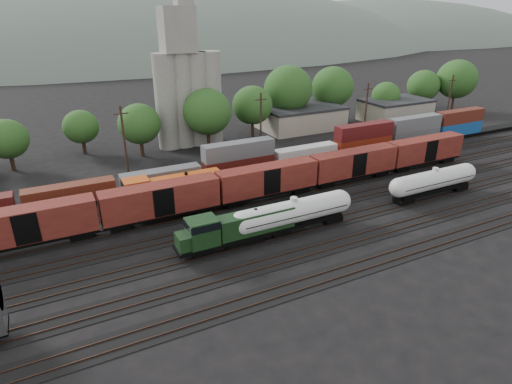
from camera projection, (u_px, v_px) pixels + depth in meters
name	position (u px, v px, depth m)	size (l,w,h in m)	color
ground	(257.00, 220.00, 56.21)	(600.00, 600.00, 0.00)	black
tracks	(257.00, 219.00, 56.19)	(180.00, 33.20, 0.20)	black
green_locomotive	(234.00, 228.00, 48.94)	(15.70, 2.77, 4.16)	black
tank_car_a	(293.00, 213.00, 52.12)	(16.73, 3.00, 4.38)	silver
tank_car_b	(434.00, 181.00, 62.02)	(16.14, 2.89, 4.23)	silver
orange_locomotive	(167.00, 188.00, 59.74)	(16.80, 2.80, 4.20)	black
boxcar_string	(98.00, 212.00, 51.28)	(122.80, 2.90, 4.20)	black
container_wall	(186.00, 171.00, 65.59)	(160.00, 2.60, 5.80)	black
grain_silo	(188.00, 89.00, 82.60)	(13.40, 5.00, 29.00)	gray
industrial_sheds	(207.00, 131.00, 86.83)	(119.38, 17.26, 5.10)	#9E937F
tree_band	(183.00, 106.00, 84.96)	(165.85, 22.42, 14.21)	black
utility_poles	(197.00, 133.00, 71.77)	(122.20, 0.36, 12.00)	black
distant_hills	(114.00, 82.00, 287.28)	(860.00, 286.00, 130.00)	#59665B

